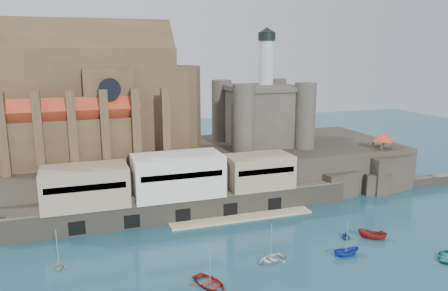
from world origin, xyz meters
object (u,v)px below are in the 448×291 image
boat_0 (210,286)px  boat_2 (346,256)px  church (97,102)px  castle_keep (261,112)px  pavilion (383,138)px

boat_0 → boat_2: 24.36m
church → castle_keep: bearing=-1.1°
boat_2 → pavilion: bearing=-40.0°
castle_keep → boat_2: castle_keep is taller
pavilion → boat_0: bearing=-150.1°
castle_keep → boat_2: size_ratio=6.55×
boat_2 → church: bearing=44.4°
castle_keep → boat_0: bearing=-121.3°
pavilion → boat_2: bearing=-135.4°
boat_0 → boat_2: boat_0 is taller
church → boat_2: 62.09m
castle_keep → pavilion: 30.50m
church → pavilion: bearing=-13.5°
boat_2 → castle_keep: bearing=0.6°
church → castle_keep: church is taller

